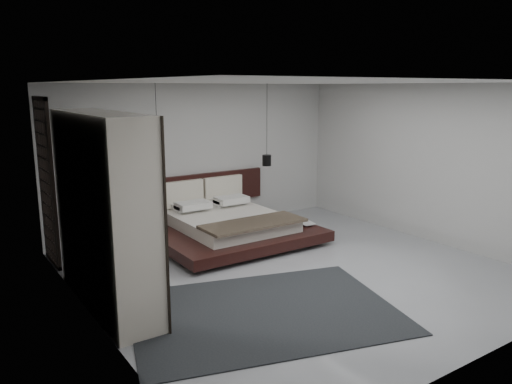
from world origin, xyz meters
TOP-DOWN VIEW (x-y plane):
  - floor at (0.00, 0.00)m, footprint 6.00×6.00m
  - ceiling at (0.00, 0.00)m, footprint 6.00×6.00m
  - wall_back at (0.00, 3.00)m, footprint 6.00×0.00m
  - wall_front at (0.00, -3.00)m, footprint 6.00×0.00m
  - wall_left at (-3.00, 0.00)m, footprint 0.00×6.00m
  - wall_right at (3.00, 0.00)m, footprint 0.00×6.00m
  - lattice_screen at (-2.95, 2.45)m, footprint 0.05×0.90m
  - bed at (-0.02, 1.91)m, footprint 2.76×2.39m
  - book_lower at (1.11, 1.26)m, footprint 0.31×0.34m
  - book_upper at (1.09, 1.23)m, footprint 0.28×0.35m
  - pendant_left at (-1.16, 2.34)m, footprint 0.19×0.19m
  - pendant_right at (1.11, 2.34)m, footprint 0.18×0.18m
  - wardrobe at (-2.70, 0.47)m, footprint 0.59×2.49m
  - rug at (-1.20, -0.89)m, footprint 3.73×3.10m

SIDE VIEW (x-z plane):
  - floor at x=0.00m, z-range 0.00..0.00m
  - rug at x=-1.20m, z-range 0.00..0.01m
  - book_lower at x=1.11m, z-range 0.26..0.28m
  - bed at x=-0.02m, z-range -0.25..0.82m
  - book_upper at x=1.09m, z-range 0.28..0.31m
  - wardrobe at x=-2.70m, z-range 0.00..2.44m
  - lattice_screen at x=-2.95m, z-range 0.00..2.60m
  - pendant_left at x=-1.16m, z-range 0.50..2.11m
  - pendant_right at x=1.11m, z-range 0.54..2.12m
  - wall_back at x=0.00m, z-range -1.60..4.40m
  - wall_front at x=0.00m, z-range -1.60..4.40m
  - wall_left at x=-3.00m, z-range -1.60..4.40m
  - wall_right at x=3.00m, z-range -1.60..4.40m
  - ceiling at x=0.00m, z-range 2.80..2.80m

